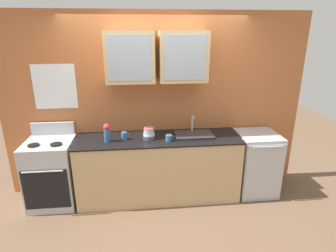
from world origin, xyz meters
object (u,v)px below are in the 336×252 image
Objects in this scene: cup_near_sink at (169,138)px; dishwasher at (256,163)px; bowl_stack at (149,134)px; vase at (107,132)px; cup_near_bowls at (124,136)px; stove_range at (52,172)px; sink_faucet at (194,134)px.

cup_near_sink reaches higher than dishwasher.
bowl_stack is 1.35× the size of cup_near_sink.
bowl_stack is 1.65m from dishwasher.
vase reaches higher than cup_near_sink.
dishwasher is at bearing 5.20° from cup_near_sink.
cup_near_bowls is (0.22, 0.04, -0.07)m from vase.
sink_faucet is at bearing 0.80° from stove_range.
vase is 0.82m from cup_near_sink.
cup_near_bowls is at bearing -179.76° from dishwasher.
sink_faucet is 2.16× the size of vase.
sink_faucet is 1.18m from vase.
cup_near_sink is (-0.37, -0.15, 0.02)m from sink_faucet.
bowl_stack reaches higher than cup_near_bowls.
stove_range is 1.43m from bowl_stack.
stove_range is 4.47× the size of vase.
sink_faucet is 0.63m from bowl_stack.
dishwasher is (1.89, 0.01, -0.51)m from cup_near_bowls.
sink_faucet reaches higher than stove_range.
cup_near_bowls is at bearing -0.68° from stove_range.
bowl_stack is 0.18× the size of dishwasher.
sink_faucet is at bearing 22.26° from cup_near_sink.
dishwasher is at bearing 0.70° from bowl_stack.
vase is at bearing -178.64° from dishwasher.
dishwasher is at bearing 0.24° from cup_near_bowls.
bowl_stack reaches higher than dishwasher.
stove_range reaches higher than cup_near_bowls.
dishwasher is (1.56, 0.02, -0.53)m from bowl_stack.
cup_near_bowls is at bearing -177.65° from sink_faucet.
stove_range is 9.11× the size of cup_near_sink.
cup_near_sink is at bearing -174.80° from dishwasher.
cup_near_sink is 0.13× the size of dishwasher.
dishwasher is at bearing -0.08° from stove_range.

